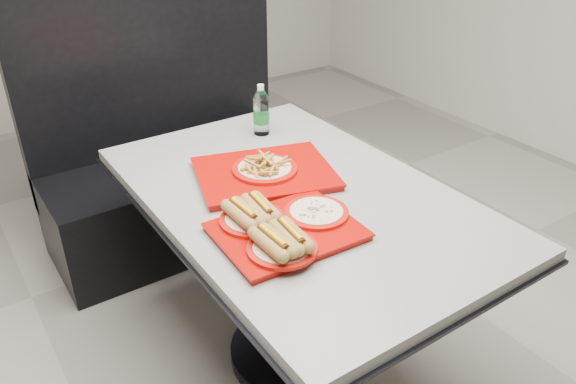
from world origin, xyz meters
TOP-DOWN VIEW (x-y plane):
  - ground at (0.00, 0.00)m, footprint 6.00×6.00m
  - diner_table at (0.00, 0.00)m, footprint 0.92×1.42m
  - booth_bench at (0.00, 1.09)m, footprint 1.30×0.57m
  - tray_near at (-0.19, -0.19)m, footprint 0.43×0.37m
  - tray_far at (-0.03, 0.15)m, footprint 0.55×0.49m
  - water_bottle at (0.16, 0.48)m, footprint 0.07×0.07m

SIDE VIEW (x-z plane):
  - ground at x=0.00m, z-range 0.00..0.00m
  - booth_bench at x=0.00m, z-range -0.27..1.08m
  - diner_table at x=0.00m, z-range 0.21..0.96m
  - tray_far at x=-0.03m, z-range 0.73..0.82m
  - tray_near at x=-0.19m, z-range 0.74..0.83m
  - water_bottle at x=0.16m, z-range 0.74..0.94m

